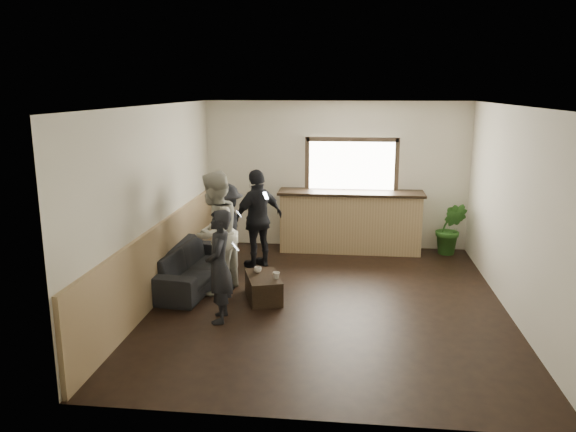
# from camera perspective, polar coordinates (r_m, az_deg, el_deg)

# --- Properties ---
(ground) EXTENTS (5.00, 6.00, 0.01)m
(ground) POSITION_cam_1_polar(r_m,az_deg,el_deg) (8.26, 4.02, -8.69)
(ground) COLOR black
(room_shell) EXTENTS (5.01, 6.01, 2.80)m
(room_shell) POSITION_cam_1_polar(r_m,az_deg,el_deg) (7.90, -1.16, 1.47)
(room_shell) COLOR silver
(room_shell) RESTS_ON ground
(bar_counter) EXTENTS (2.70, 0.68, 2.13)m
(bar_counter) POSITION_cam_1_polar(r_m,az_deg,el_deg) (10.64, 6.34, -0.17)
(bar_counter) COLOR #A28358
(bar_counter) RESTS_ON ground
(sofa) EXTENTS (1.04, 2.18, 0.61)m
(sofa) POSITION_cam_1_polar(r_m,az_deg,el_deg) (8.96, -9.71, -5.00)
(sofa) COLOR black
(sofa) RESTS_ON ground
(coffee_table) EXTENTS (0.67, 0.90, 0.36)m
(coffee_table) POSITION_cam_1_polar(r_m,az_deg,el_deg) (8.29, -2.51, -7.27)
(coffee_table) COLOR black
(coffee_table) RESTS_ON ground
(cup_a) EXTENTS (0.13, 0.13, 0.09)m
(cup_a) POSITION_cam_1_polar(r_m,az_deg,el_deg) (8.37, -3.09, -5.47)
(cup_a) COLOR silver
(cup_a) RESTS_ON coffee_table
(cup_b) EXTENTS (0.14, 0.14, 0.10)m
(cup_b) POSITION_cam_1_polar(r_m,az_deg,el_deg) (8.09, -1.21, -6.06)
(cup_b) COLOR silver
(cup_b) RESTS_ON coffee_table
(potted_plant) EXTENTS (0.63, 0.55, 0.99)m
(potted_plant) POSITION_cam_1_polar(r_m,az_deg,el_deg) (10.79, 16.19, -1.24)
(potted_plant) COLOR #2D6623
(potted_plant) RESTS_ON ground
(person_a) EXTENTS (0.48, 0.59, 1.51)m
(person_a) POSITION_cam_1_polar(r_m,az_deg,el_deg) (7.42, -7.01, -5.08)
(person_a) COLOR black
(person_a) RESTS_ON ground
(person_b) EXTENTS (0.89, 1.03, 1.84)m
(person_b) POSITION_cam_1_polar(r_m,az_deg,el_deg) (8.42, -7.45, -1.74)
(person_b) COLOR beige
(person_b) RESTS_ON ground
(person_c) EXTENTS (0.71, 1.07, 1.55)m
(person_c) POSITION_cam_1_polar(r_m,az_deg,el_deg) (9.14, -6.34, -1.48)
(person_c) COLOR black
(person_c) RESTS_ON ground
(person_d) EXTENTS (0.99, 1.00, 1.70)m
(person_d) POSITION_cam_1_polar(r_m,az_deg,el_deg) (9.58, -3.04, -0.29)
(person_d) COLOR black
(person_d) RESTS_ON ground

